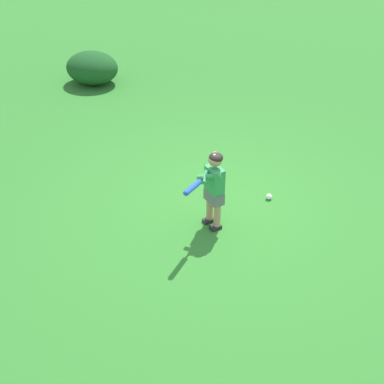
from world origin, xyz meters
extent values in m
plane|color=#2D7528|center=(0.00, 0.00, 0.00)|extent=(40.00, 40.00, 0.00)
cube|color=#232328|center=(-0.60, -0.13, 0.03)|extent=(0.17, 0.16, 0.05)
cylinder|color=tan|center=(-0.58, -0.14, 0.21)|extent=(0.09, 0.09, 0.34)
cube|color=#232328|center=(-0.49, 0.01, 0.03)|extent=(0.17, 0.16, 0.05)
cylinder|color=tan|center=(-0.48, 0.00, 0.21)|extent=(0.09, 0.09, 0.34)
cube|color=slate|center=(-0.53, -0.07, 0.46)|extent=(0.28, 0.31, 0.16)
cube|color=#339351|center=(-0.53, -0.07, 0.71)|extent=(0.27, 0.29, 0.34)
sphere|color=tan|center=(-0.53, -0.07, 1.00)|extent=(0.17, 0.17, 0.17)
ellipsoid|color=black|center=(-0.52, -0.08, 1.02)|extent=(0.24, 0.24, 0.11)
sphere|color=blue|center=(-0.64, 0.01, 0.80)|extent=(0.04, 0.04, 0.04)
cylinder|color=black|center=(-0.73, 0.02, 0.81)|extent=(0.14, 0.04, 0.05)
cylinder|color=blue|center=(-0.97, 0.05, 0.85)|extent=(0.35, 0.10, 0.11)
sphere|color=blue|center=(-1.14, 0.07, 0.87)|extent=(0.07, 0.07, 0.07)
cylinder|color=#339351|center=(-0.63, -0.03, 0.81)|extent=(0.11, 0.31, 0.14)
cylinder|color=#339351|center=(-0.59, 0.02, 0.81)|extent=(0.31, 0.10, 0.14)
sphere|color=pink|center=(1.13, 0.47, 0.05)|extent=(0.10, 0.10, 0.10)
sphere|color=white|center=(0.30, -0.62, 0.04)|extent=(0.08, 0.08, 0.08)
ellipsoid|color=#194C1E|center=(3.14, 3.91, 0.34)|extent=(0.95, 1.12, 0.67)
camera|label=1|loc=(-5.27, -1.61, 3.99)|focal=45.13mm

